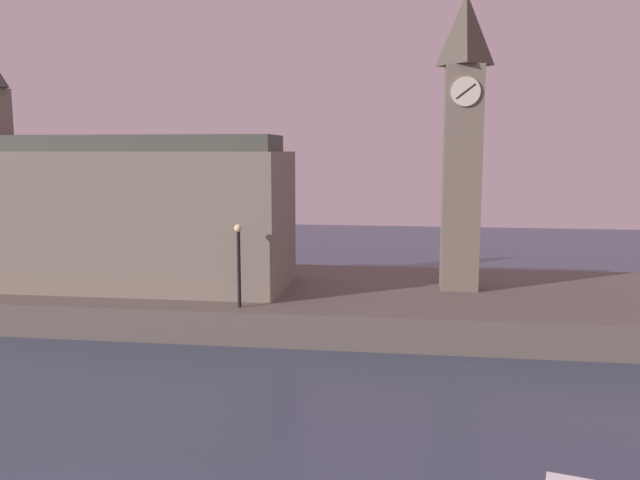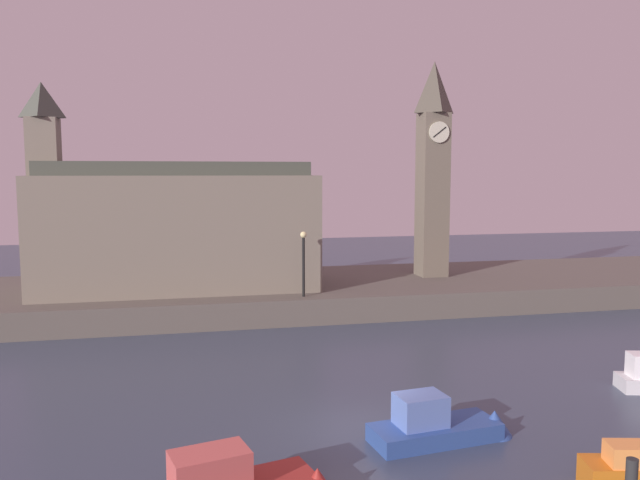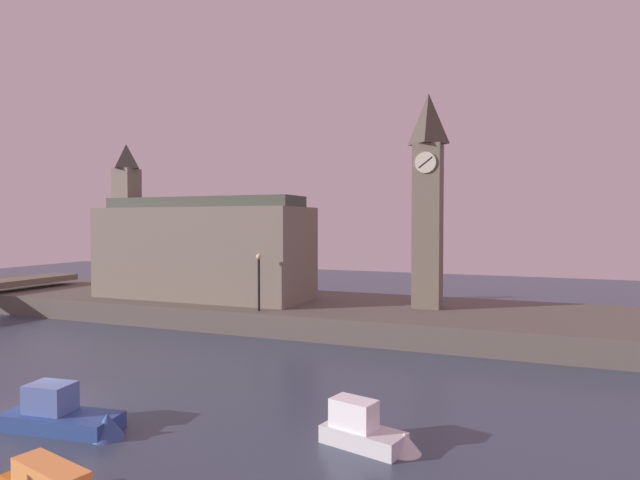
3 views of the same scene
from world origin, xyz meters
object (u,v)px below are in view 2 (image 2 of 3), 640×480
(parliament_hall, at_px, (173,227))
(boat_tour_blue, at_px, (449,425))
(clock_tower, at_px, (433,166))
(streetlamp, at_px, (303,256))

(parliament_hall, bearing_deg, boat_tour_blue, -66.83)
(clock_tower, bearing_deg, parliament_hall, -175.30)
(clock_tower, height_order, boat_tour_blue, clock_tower)
(clock_tower, relative_size, parliament_hall, 0.87)
(parliament_hall, bearing_deg, clock_tower, 4.70)
(parliament_hall, distance_m, streetlamp, 8.33)
(streetlamp, relative_size, boat_tour_blue, 0.74)
(clock_tower, bearing_deg, streetlamp, -151.51)
(clock_tower, xyz_separation_m, parliament_hall, (-17.05, -1.40, -3.64))
(streetlamp, bearing_deg, parliament_hall, 151.21)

